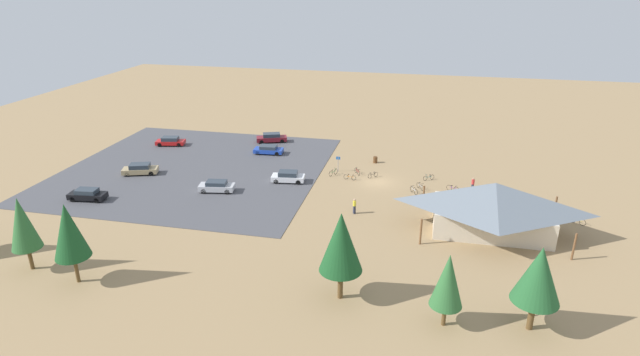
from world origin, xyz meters
name	(u,v)px	position (x,y,z in m)	size (l,w,h in m)	color
ground	(378,182)	(0.00, 0.00, 0.00)	(160.00, 160.00, 0.00)	#9E7F56
parking_lot_asphalt	(195,168)	(25.21, 0.44, 0.03)	(34.61, 34.15, 0.05)	#4C4C51
bike_pavilion	(493,204)	(-12.95, 11.20, 3.11)	(14.44, 9.08, 5.44)	beige
trash_bin	(375,160)	(1.16, -7.23, 0.45)	(0.60, 0.60, 0.90)	brown
lot_sign	(338,162)	(5.71, -2.72, 1.41)	(0.56, 0.08, 2.20)	#99999E
pine_midwest	(69,231)	(22.86, 28.70, 4.94)	(2.97, 2.97, 7.42)	brown
pine_far_west	(448,280)	(-8.13, 27.95, 3.93)	(2.48, 2.48, 6.10)	brown
pine_west	(22,223)	(28.31, 27.73, 4.58)	(2.59, 2.59, 7.04)	brown
pine_east	(539,275)	(-14.47, 27.02, 4.71)	(3.52, 3.52, 6.97)	brown
pine_mideast	(341,242)	(0.19, 26.13, 5.15)	(3.54, 3.54, 7.72)	brown
bicycle_white_yard_front	(414,190)	(-4.74, 2.80, 0.39)	(0.97, 1.49, 0.86)	black
bicycle_orange_mid_cluster	(350,177)	(3.64, 0.01, 0.35)	(1.69, 0.48, 0.76)	black
bicycle_yellow_edge_north	(577,221)	(-22.26, 7.42, 0.37)	(1.46, 0.99, 0.81)	black
bicycle_green_near_sign	(333,172)	(6.07, -1.13, 0.39)	(0.92, 1.54, 0.91)	black
bicycle_teal_near_porch	(429,177)	(-6.42, -2.12, 0.35)	(1.40, 1.02, 0.83)	black
bicycle_purple_lone_east	(453,189)	(-9.41, 1.13, 0.38)	(1.53, 0.78, 0.83)	black
bicycle_black_yard_right	(373,175)	(0.79, -1.43, 0.35)	(1.18, 1.25, 0.79)	black
bicycle_silver_yard_center	(420,186)	(-5.45, 1.28, 0.38)	(0.94, 1.41, 0.86)	black
bicycle_red_front_row	(357,171)	(3.00, -2.23, 0.38)	(0.91, 1.57, 0.84)	black
bicycle_blue_trailside	(557,212)	(-20.61, 5.58, 0.35)	(1.63, 0.48, 0.73)	black
car_white_aisle_side	(288,177)	(11.28, 2.56, 0.76)	(4.39, 2.30, 1.44)	white
car_silver_end_stall	(217,186)	(19.00, 7.49, 0.74)	(4.51, 2.43, 1.38)	#BCBCC1
car_maroon_back_corner	(272,138)	(18.45, -13.25, 0.77)	(5.07, 3.22, 1.45)	maroon
car_red_by_curb	(170,141)	(33.44, -8.25, 0.72)	(4.67, 2.65, 1.36)	red
car_tan_near_entry	(140,169)	(31.36, 4.11, 0.76)	(4.90, 3.21, 1.45)	tan
car_blue_far_end	(269,150)	(17.18, -7.66, 0.69)	(4.42, 2.20, 1.27)	#1E42B2
car_black_second_row	(87,195)	(32.92, 13.16, 0.74)	(4.51, 2.16, 1.39)	black
visitor_at_bikes	(354,206)	(1.51, 9.97, 0.94)	(0.36, 0.39, 1.79)	#2D3347
visitor_by_pavilion	(473,184)	(-11.77, 0.40, 0.91)	(0.36, 0.38, 1.73)	#2D3347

